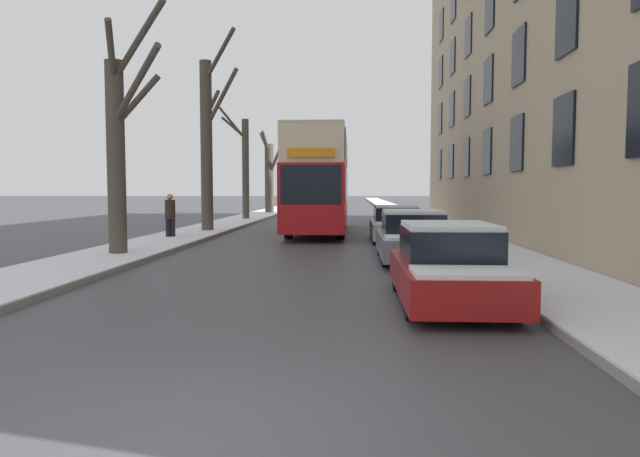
{
  "coord_description": "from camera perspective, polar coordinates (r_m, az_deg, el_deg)",
  "views": [
    {
      "loc": [
        1.39,
        -4.24,
        2.0
      ],
      "look_at": [
        0.25,
        16.29,
        0.57
      ],
      "focal_mm": 32.0,
      "sensor_mm": 36.0,
      "label": 1
    }
  ],
  "objects": [
    {
      "name": "parked_car_1",
      "position": [
        16.05,
        9.24,
        -0.91
      ],
      "size": [
        1.85,
        4.3,
        1.42
      ],
      "color": "slate",
      "rests_on": "ground"
    },
    {
      "name": "pedestrian_left_sidewalk",
      "position": [
        22.86,
        -14.75,
        1.32
      ],
      "size": [
        0.4,
        0.4,
        1.82
      ],
      "rotation": [
        0.0,
        0.0,
        3.51
      ],
      "color": "black",
      "rests_on": "ground"
    },
    {
      "name": "sidewalk_left",
      "position": [
        57.68,
        -3.67,
        2.05
      ],
      "size": [
        2.63,
        130.0,
        0.16
      ],
      "color": "gray",
      "rests_on": "ground"
    },
    {
      "name": "ground_plane",
      "position": [
        4.89,
        -14.57,
        -20.3
      ],
      "size": [
        320.0,
        320.0,
        0.0
      ],
      "primitive_type": "plane",
      "color": "#424247"
    },
    {
      "name": "parked_car_2",
      "position": [
        22.13,
        7.58,
        0.38
      ],
      "size": [
        1.88,
        4.38,
        1.36
      ],
      "color": "#9EA3AD",
      "rests_on": "ground"
    },
    {
      "name": "bare_tree_left_3",
      "position": [
        45.66,
        -5.1,
        5.43
      ],
      "size": [
        2.21,
        3.0,
        6.54
      ],
      "color": "#4C4238",
      "rests_on": "ground"
    },
    {
      "name": "parked_car_0",
      "position": [
        10.17,
        12.79,
        -3.79
      ],
      "size": [
        1.77,
        4.17,
        1.4
      ],
      "color": "maroon",
      "rests_on": "ground"
    },
    {
      "name": "bare_tree_left_0",
      "position": [
        17.36,
        -19.49,
        8.12
      ],
      "size": [
        2.71,
        3.8,
        6.97
      ],
      "color": "#4C4238",
      "rests_on": "ground"
    },
    {
      "name": "double_decker_bus",
      "position": [
        26.21,
        -0.05,
        5.15
      ],
      "size": [
        2.49,
        11.28,
        4.49
      ],
      "color": "red",
      "rests_on": "ground"
    },
    {
      "name": "bare_tree_left_1",
      "position": [
        26.21,
        -11.16,
        8.57
      ],
      "size": [
        1.98,
        2.72,
        8.7
      ],
      "color": "#4C4238",
      "rests_on": "ground"
    },
    {
      "name": "sidewalk_right",
      "position": [
        57.42,
        7.28,
        2.01
      ],
      "size": [
        2.63,
        130.0,
        0.16
      ],
      "color": "gray",
      "rests_on": "ground"
    },
    {
      "name": "bare_tree_left_2",
      "position": [
        36.16,
        -7.57,
        6.26
      ],
      "size": [
        1.71,
        2.07,
        7.01
      ],
      "color": "#4C4238",
      "rests_on": "ground"
    }
  ]
}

